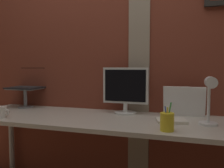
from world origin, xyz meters
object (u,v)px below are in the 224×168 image
desk_lamp (210,96)px  whiteboard_panel (184,102)px  monitor (125,88)px  coffee_mug (1,112)px  laptop (29,82)px  pen_cup (167,122)px

desk_lamp → whiteboard_panel: bearing=118.5°
whiteboard_panel → desk_lamp: desk_lamp is taller
monitor → desk_lamp: size_ratio=1.17×
desk_lamp → coffee_mug: desk_lamp is taller
monitor → desk_lamp: 0.67m
laptop → desk_lamp: bearing=-11.6°
whiteboard_panel → coffee_mug: (-1.33, -0.46, -0.07)m
whiteboard_panel → desk_lamp: 0.33m
laptop → desk_lamp: (1.59, -0.33, -0.04)m
desk_lamp → coffee_mug: (-1.48, -0.17, -0.16)m
coffee_mug → whiteboard_panel: bearing=19.0°
desk_lamp → pen_cup: 0.34m
monitor → laptop: 0.98m
pen_cup → coffee_mug: 1.23m
monitor → coffee_mug: size_ratio=3.05×
laptop → pen_cup: bearing=-20.3°
monitor → desk_lamp: (0.61, -0.26, -0.01)m
monitor → whiteboard_panel: (0.46, 0.02, -0.09)m
monitor → whiteboard_panel: 0.47m
desk_lamp → coffee_mug: 1.50m
monitor → coffee_mug: (-0.87, -0.43, -0.17)m
coffee_mug → laptop: bearing=102.6°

